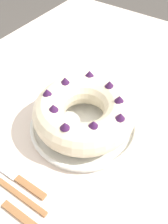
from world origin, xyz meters
The scene contains 6 objects.
dining_table centered at (0.00, 0.00, 0.68)m, with size 1.47×1.05×0.76m.
serving_dish centered at (0.01, -0.02, 0.77)m, with size 0.29×0.29×0.02m.
bundt_cake centered at (0.01, -0.02, 0.83)m, with size 0.27×0.27×0.10m.
fork centered at (-0.23, 0.03, 0.77)m, with size 0.02×0.21×0.01m.
serving_knife centered at (-0.27, 0.00, 0.77)m, with size 0.02×0.24×0.01m.
cake_knife centered at (-0.21, 0.02, 0.77)m, with size 0.02×0.19×0.01m.
Camera 1 is at (-0.38, -0.29, 1.32)m, focal length 42.00 mm.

